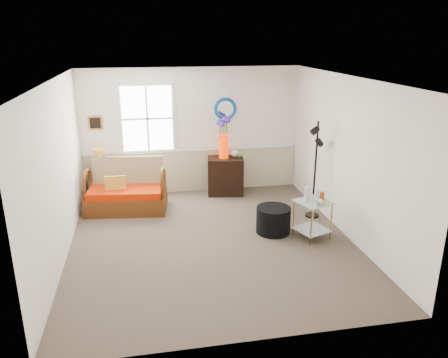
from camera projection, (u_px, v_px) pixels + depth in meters
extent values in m
cube|color=brown|center=(212.00, 241.00, 7.13)|extent=(4.50, 5.00, 0.01)
cube|color=white|center=(210.00, 79.00, 6.31)|extent=(4.50, 5.00, 0.01)
cube|color=white|center=(192.00, 131.00, 9.05)|extent=(4.50, 0.01, 2.60)
cube|color=white|center=(250.00, 234.00, 4.39)|extent=(4.50, 0.01, 2.60)
cube|color=white|center=(58.00, 173.00, 6.32)|extent=(0.01, 5.00, 2.60)
cube|color=white|center=(347.00, 158.00, 7.12)|extent=(0.01, 5.00, 2.60)
cube|color=#C1B690|center=(193.00, 171.00, 9.30)|extent=(4.46, 0.02, 0.90)
cube|color=white|center=(193.00, 149.00, 9.14)|extent=(4.46, 0.04, 0.06)
cube|color=#BA7C2F|center=(95.00, 123.00, 8.62)|extent=(0.28, 0.03, 0.28)
torus|color=#1163A6|center=(225.00, 109.00, 9.01)|extent=(0.47, 0.07, 0.47)
imported|color=#58813E|center=(107.00, 163.00, 8.68)|extent=(0.39, 0.43, 0.31)
cylinder|color=black|center=(273.00, 220.00, 7.39)|extent=(0.76, 0.76, 0.45)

